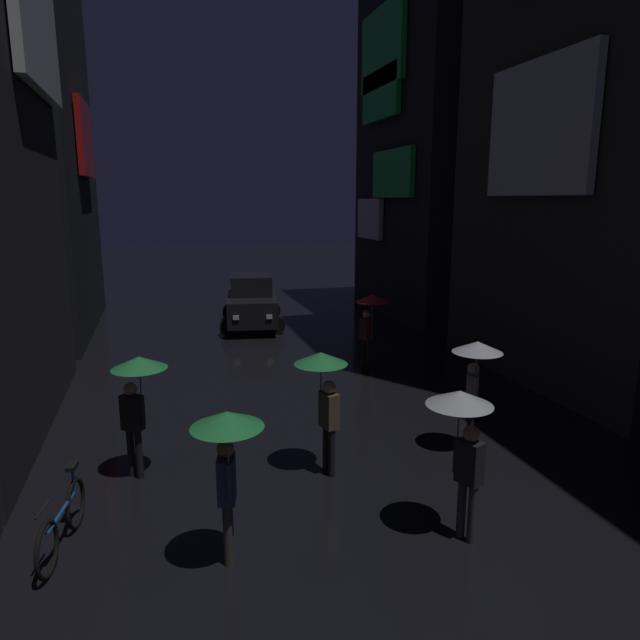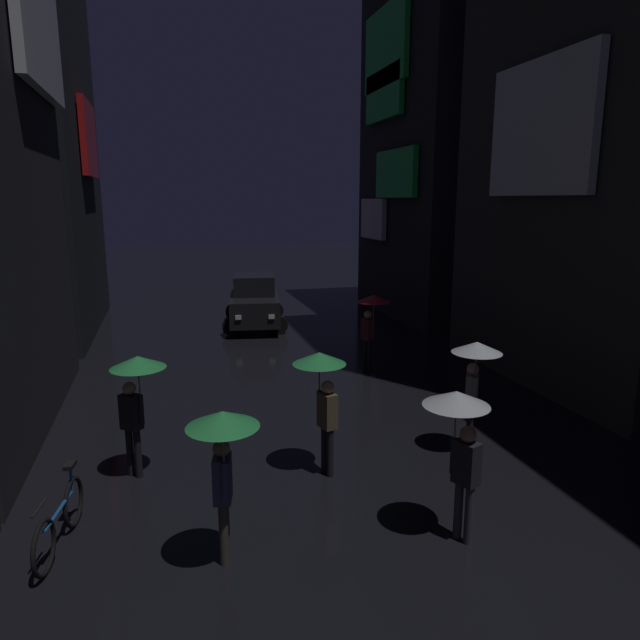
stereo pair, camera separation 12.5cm
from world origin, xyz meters
name	(u,v)px [view 2 (the right image)]	position (x,y,z in m)	size (l,w,h in m)	color
building_left_far	(9,35)	(-7.49, 22.36, 9.77)	(4.25, 8.73, 19.53)	black
building_right_far	(439,144)	(7.47, 21.66, 6.69)	(4.25, 7.31, 13.35)	#232328
pedestrian_midstreet_left_green	(223,444)	(-2.49, 7.20, 1.67)	(0.90, 0.90, 2.12)	#38332D
pedestrian_midstreet_centre_clear	(475,365)	(2.26, 9.42, 1.67)	(0.90, 0.90, 2.12)	black
pedestrian_far_right_red	(372,311)	(2.23, 14.71, 1.67)	(0.90, 0.90, 2.12)	black
pedestrian_foreground_left_green	(136,382)	(-3.62, 10.00, 1.67)	(0.90, 0.90, 2.12)	black
pedestrian_foreground_right_green	(322,379)	(-0.63, 9.37, 1.67)	(0.90, 0.90, 2.12)	black
pedestrian_near_crossing_clear	(459,424)	(0.63, 7.01, 1.67)	(0.90, 0.90, 2.12)	#2D2D38
bicycle_parked_at_storefront	(60,521)	(-4.60, 8.19, 0.39)	(0.38, 1.80, 0.96)	black
car_distant	(254,302)	(0.03, 21.10, 0.93)	(2.65, 4.32, 1.92)	black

